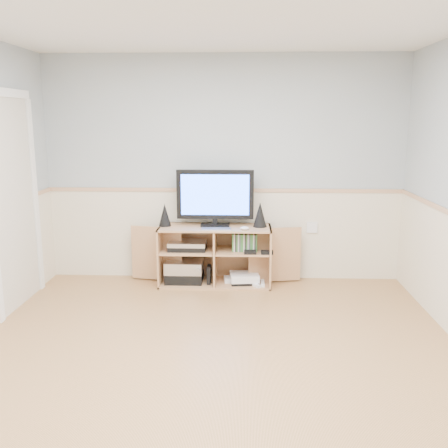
{
  "coord_description": "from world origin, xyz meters",
  "views": [
    {
      "loc": [
        0.24,
        -3.32,
        1.8
      ],
      "look_at": [
        0.05,
        1.2,
        0.85
      ],
      "focal_mm": 40.0,
      "sensor_mm": 36.0,
      "label": 1
    }
  ],
  "objects_px": {
    "monitor": "(215,196)",
    "keyboard": "(216,229)",
    "media_cabinet": "(215,254)",
    "game_consoles": "(243,278)"
  },
  "relations": [
    {
      "from": "monitor",
      "to": "keyboard",
      "type": "xyz_separation_m",
      "value": [
        0.02,
        -0.19,
        -0.33
      ]
    },
    {
      "from": "keyboard",
      "to": "game_consoles",
      "type": "bearing_deg",
      "value": 21.13
    },
    {
      "from": "media_cabinet",
      "to": "game_consoles",
      "type": "relative_size",
      "value": 4.19
    },
    {
      "from": "media_cabinet",
      "to": "monitor",
      "type": "relative_size",
      "value": 2.28
    },
    {
      "from": "media_cabinet",
      "to": "keyboard",
      "type": "bearing_deg",
      "value": -83.74
    },
    {
      "from": "monitor",
      "to": "keyboard",
      "type": "relative_size",
      "value": 2.66
    },
    {
      "from": "media_cabinet",
      "to": "keyboard",
      "type": "distance_m",
      "value": 0.38
    },
    {
      "from": "media_cabinet",
      "to": "monitor",
      "type": "distance_m",
      "value": 0.65
    },
    {
      "from": "monitor",
      "to": "keyboard",
      "type": "distance_m",
      "value": 0.38
    },
    {
      "from": "media_cabinet",
      "to": "monitor",
      "type": "height_order",
      "value": "monitor"
    }
  ]
}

